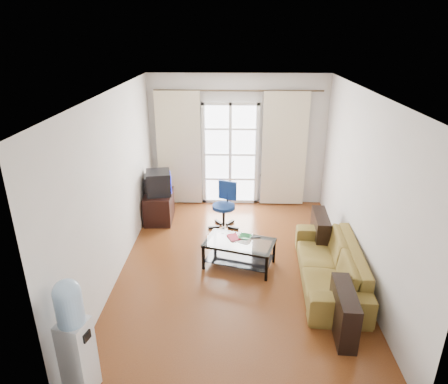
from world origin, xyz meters
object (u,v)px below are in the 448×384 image
at_px(tv_stand, 159,207).
at_px(water_cooler, 74,336).
at_px(sofa, 330,264).
at_px(coffee_table, 239,250).
at_px(task_chair, 224,215).
at_px(crt_tv, 158,183).

relative_size(tv_stand, water_cooler, 0.57).
xyz_separation_m(sofa, tv_stand, (-2.86, 2.01, -0.02)).
height_order(coffee_table, tv_stand, tv_stand).
bearing_deg(task_chair, sofa, -27.38).
distance_m(sofa, crt_tv, 3.53).
relative_size(tv_stand, crt_tv, 1.36).
bearing_deg(crt_tv, water_cooler, -103.06).
relative_size(sofa, tv_stand, 2.79).
height_order(task_chair, water_cooler, water_cooler).
bearing_deg(water_cooler, coffee_table, 69.40).
xyz_separation_m(sofa, task_chair, (-1.59, 1.74, -0.05)).
height_order(coffee_table, water_cooler, water_cooler).
bearing_deg(task_chair, water_cooler, -89.78).
bearing_deg(coffee_table, task_chair, 101.66).
relative_size(coffee_table, task_chair, 1.36).
xyz_separation_m(coffee_table, crt_tv, (-1.55, 1.59, 0.51)).
xyz_separation_m(coffee_table, task_chair, (-0.27, 1.33, -0.02)).
relative_size(sofa, task_chair, 2.45).
height_order(tv_stand, water_cooler, water_cooler).
bearing_deg(water_cooler, crt_tv, 102.44).
distance_m(task_chair, water_cooler, 3.99).
bearing_deg(water_cooler, task_chair, 83.63).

